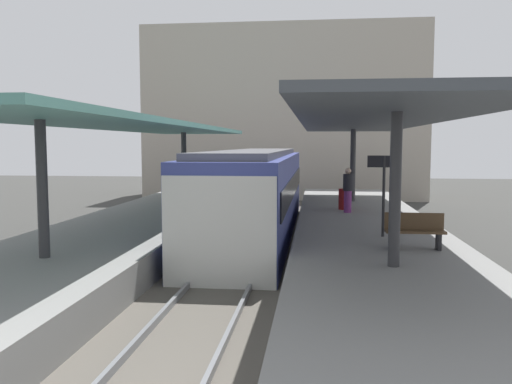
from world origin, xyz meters
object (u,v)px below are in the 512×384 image
Objects in this scene: passenger_near_bench at (348,190)px; platform_bench at (415,230)px; commuter_train at (256,193)px; litter_bin at (344,199)px; platform_sign at (384,177)px.

platform_bench is at bearing -79.86° from passenger_near_bench.
commuter_train is at bearing -172.49° from passenger_near_bench.
platform_sign is at bearing -82.96° from litter_bin.
platform_bench is at bearing -53.92° from commuter_train.
platform_sign is 2.76× the size of litter_bin.
passenger_near_bench is at bearing 97.40° from platform_sign.
platform_bench reaches higher than litter_bin.
litter_bin is 0.49× the size of passenger_near_bench.
passenger_near_bench is at bearing 7.51° from commuter_train.
litter_bin is at bearing 99.53° from platform_bench.
commuter_train is 6.19m from platform_sign.
platform_bench is (4.56, -6.26, -0.26)m from commuter_train.
platform_bench is 6.82m from passenger_near_bench.
litter_bin is at bearing 95.00° from passenger_near_bench.
platform_bench is 1.75× the size of litter_bin.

